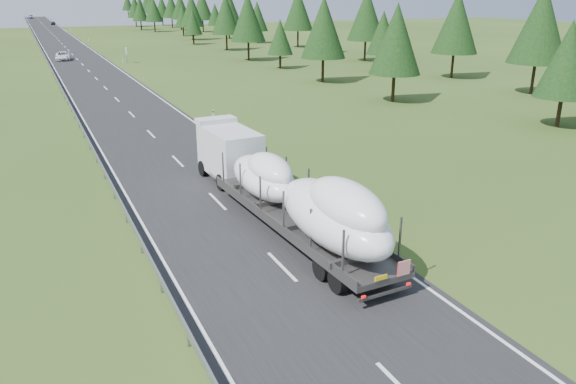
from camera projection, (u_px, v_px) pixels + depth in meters
name	position (u px, v px, depth m)	size (l,w,h in m)	color
ground	(282.00, 267.00, 24.57)	(400.00, 400.00, 0.00)	#304717
road_surface	(72.00, 54.00, 110.00)	(10.00, 400.00, 0.02)	black
guardrail	(42.00, 52.00, 107.65)	(0.10, 400.00, 0.76)	slate
marker_posts	(78.00, 33.00, 159.39)	(0.13, 350.08, 1.00)	silver
highway_sign	(126.00, 52.00, 95.17)	(0.08, 0.90, 2.60)	slate
tree_line_right	(248.00, 12.00, 126.84)	(27.61, 312.44, 12.53)	black
boat_truck	(285.00, 187.00, 28.01)	(3.52, 19.95, 4.13)	silver
distant_van	(63.00, 56.00, 99.64)	(2.44, 5.29, 1.47)	white
distant_car_dark	(53.00, 23.00, 209.95)	(1.50, 3.72, 1.27)	black
distant_car_blue	(31.00, 17.00, 261.50)	(1.62, 4.65, 1.53)	#191A46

